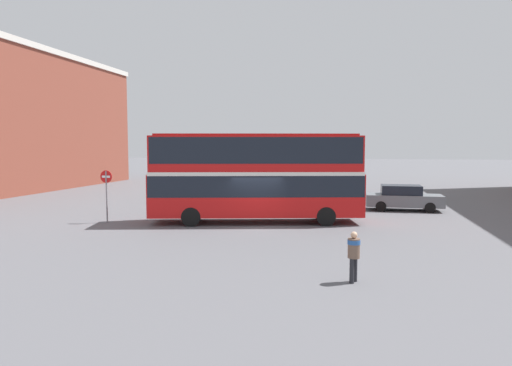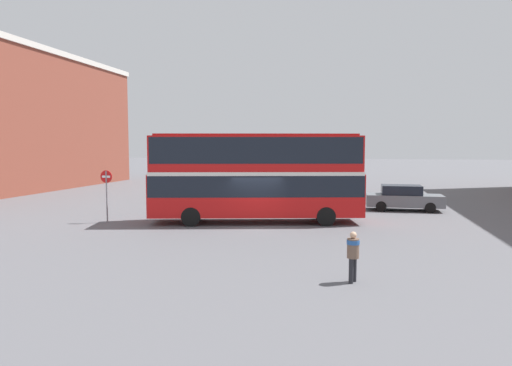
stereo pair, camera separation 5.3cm
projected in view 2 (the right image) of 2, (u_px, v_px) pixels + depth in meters
name	position (u px, v px, depth m)	size (l,w,h in m)	color
ground_plane	(258.00, 226.00, 23.30)	(240.00, 240.00, 0.00)	#5B5B60
double_decker_bus	(256.00, 172.00, 24.14)	(11.38, 4.92, 4.71)	red
pedestrian_foreground	(353.00, 251.00, 13.63)	(0.50, 0.50, 1.55)	#232328
parked_car_kerb_near	(185.00, 186.00, 37.87)	(4.24, 2.48, 1.42)	silver
parked_car_kerb_far	(403.00, 198.00, 28.82)	(4.67, 1.91, 1.60)	slate
no_entry_sign	(107.00, 187.00, 24.21)	(0.66, 0.08, 2.79)	gray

